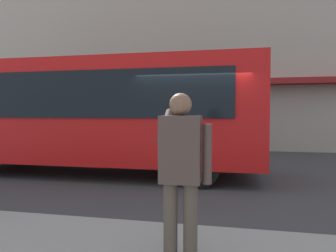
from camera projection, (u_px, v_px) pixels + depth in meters
ground_plane at (197, 180)px, 7.63m from camera, size 60.00×60.00×0.00m
building_facade_far at (214, 19)px, 14.04m from camera, size 28.00×1.55×12.00m
red_bus at (92, 112)px, 8.40m from camera, size 9.05×2.54×3.08m
pedestrian_photographer at (181, 165)px, 3.01m from camera, size 0.53×0.52×1.70m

